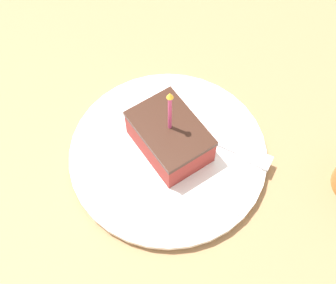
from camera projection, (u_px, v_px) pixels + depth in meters
ground_plane at (176, 155)px, 0.72m from camera, size 2.40×2.40×0.04m
plate at (168, 154)px, 0.69m from camera, size 0.29×0.29×0.02m
cake_slice at (171, 138)px, 0.66m from camera, size 0.08×0.11×0.13m
fork at (222, 144)px, 0.68m from camera, size 0.10×0.16×0.00m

